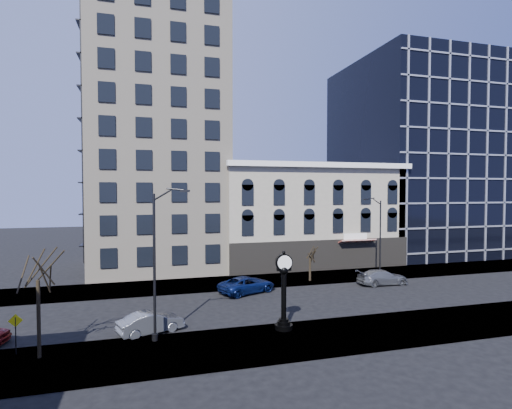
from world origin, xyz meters
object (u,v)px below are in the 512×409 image
object	(u,v)px
street_lamp_near	(165,224)
car_near_b	(151,323)
street_clock	(284,294)
warning_sign	(16,327)

from	to	relation	value
street_lamp_near	car_near_b	bearing A→B (deg)	133.84
street_clock	warning_sign	bearing A→B (deg)	-173.24
street_lamp_near	warning_sign	bearing A→B (deg)	-162.16
street_clock	car_near_b	distance (m)	8.85
warning_sign	car_near_b	world-z (taller)	warning_sign
street_clock	warning_sign	world-z (taller)	street_clock
street_lamp_near	car_near_b	size ratio (longest dim) A/B	2.25
street_lamp_near	street_clock	bearing A→B (deg)	19.32
street_clock	street_lamp_near	bearing A→B (deg)	-172.47
street_lamp_near	car_near_b	xyz separation A→B (m)	(-0.88, 1.94, -6.58)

